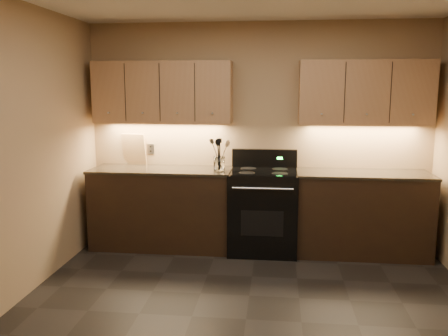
{
  "coord_description": "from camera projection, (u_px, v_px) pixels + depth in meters",
  "views": [
    {
      "loc": [
        0.22,
        -3.57,
        1.85
      ],
      "look_at": [
        -0.34,
        1.45,
        0.99
      ],
      "focal_mm": 38.0,
      "sensor_mm": 36.0,
      "label": 1
    }
  ],
  "objects": [
    {
      "name": "counter_left",
      "position": [
        162.0,
        208.0,
        5.54
      ],
      "size": [
        1.62,
        0.62,
        0.93
      ],
      "color": "black",
      "rests_on": "ground"
    },
    {
      "name": "wooden_spoon",
      "position": [
        217.0,
        154.0,
        5.3
      ],
      "size": [
        0.19,
        0.15,
        0.34
      ],
      "primitive_type": null,
      "rotation": [
        -0.15,
        0.42,
        0.25
      ],
      "color": "tan",
      "rests_on": "utensil_crock"
    },
    {
      "name": "cutting_board",
      "position": [
        134.0,
        149.0,
        5.73
      ],
      "size": [
        0.31,
        0.13,
        0.38
      ],
      "primitive_type": "cube",
      "rotation": [
        0.16,
        0.0,
        -0.19
      ],
      "color": "tan",
      "rests_on": "counter_left"
    },
    {
      "name": "counter_right",
      "position": [
        362.0,
        213.0,
        5.29
      ],
      "size": [
        1.46,
        0.62,
        0.93
      ],
      "color": "black",
      "rests_on": "ground"
    },
    {
      "name": "stove",
      "position": [
        263.0,
        210.0,
        5.39
      ],
      "size": [
        0.76,
        0.68,
        1.14
      ],
      "color": "black",
      "rests_on": "ground"
    },
    {
      "name": "wall_left",
      "position": [
        1.0,
        157.0,
        3.84
      ],
      "size": [
        0.04,
        4.0,
        2.6
      ],
      "primitive_type": "cube",
      "color": "#A0875E",
      "rests_on": "ground"
    },
    {
      "name": "outlet_plate",
      "position": [
        151.0,
        149.0,
        5.74
      ],
      "size": [
        0.08,
        0.01,
        0.12
      ],
      "primitive_type": "cube",
      "color": "#B2B5BA",
      "rests_on": "wall_back"
    },
    {
      "name": "black_turner",
      "position": [
        219.0,
        154.0,
        5.29
      ],
      "size": [
        0.1,
        0.14,
        0.37
      ],
      "primitive_type": null,
      "rotation": [
        -0.14,
        0.02,
        0.18
      ],
      "color": "black",
      "rests_on": "utensil_crock"
    },
    {
      "name": "upper_cab_right",
      "position": [
        365.0,
        92.0,
        5.22
      ],
      "size": [
        1.44,
        0.3,
        0.7
      ],
      "primitive_type": "cube",
      "color": "#A57D52",
      "rests_on": "wall_back"
    },
    {
      "name": "upper_cab_left",
      "position": [
        163.0,
        92.0,
        5.47
      ],
      "size": [
        1.6,
        0.3,
        0.7
      ],
      "primitive_type": "cube",
      "color": "#A57D52",
      "rests_on": "wall_back"
    },
    {
      "name": "steel_spatula",
      "position": [
        222.0,
        152.0,
        5.31
      ],
      "size": [
        0.21,
        0.15,
        0.39
      ],
      "primitive_type": null,
      "rotation": [
        0.2,
        -0.28,
        -0.28
      ],
      "color": "silver",
      "rests_on": "utensil_crock"
    },
    {
      "name": "utensil_crock",
      "position": [
        219.0,
        164.0,
        5.33
      ],
      "size": [
        0.15,
        0.15,
        0.16
      ],
      "color": "white",
      "rests_on": "counter_left"
    },
    {
      "name": "wall_back",
      "position": [
        258.0,
        135.0,
        5.58
      ],
      "size": [
        4.0,
        0.04,
        2.6
      ],
      "primitive_type": "cube",
      "color": "#A0875E",
      "rests_on": "ground"
    },
    {
      "name": "black_spoon",
      "position": [
        219.0,
        154.0,
        5.32
      ],
      "size": [
        0.07,
        0.14,
        0.36
      ],
      "primitive_type": null,
      "rotation": [
        0.23,
        -0.02,
        0.01
      ],
      "color": "black",
      "rests_on": "utensil_crock"
    },
    {
      "name": "floor",
      "position": [
        246.0,
        319.0,
        3.83
      ],
      "size": [
        4.0,
        4.0,
        0.0
      ],
      "primitive_type": "plane",
      "color": "black",
      "rests_on": "ground"
    }
  ]
}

